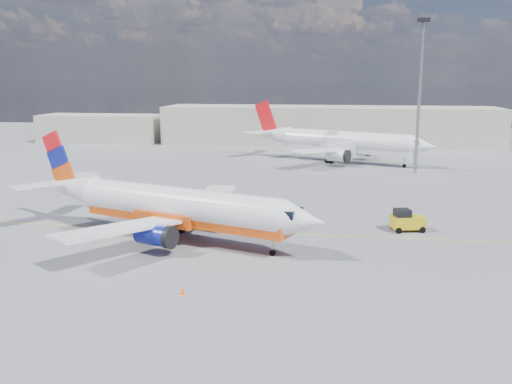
# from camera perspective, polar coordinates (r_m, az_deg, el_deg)

# --- Properties ---
(ground) EXTENTS (240.00, 240.00, 0.00)m
(ground) POSITION_cam_1_polar(r_m,az_deg,el_deg) (50.51, -0.42, -4.97)
(ground) COLOR slate
(ground) RESTS_ON ground
(taxi_line) EXTENTS (70.00, 0.15, 0.01)m
(taxi_line) POSITION_cam_1_polar(r_m,az_deg,el_deg) (53.36, 0.07, -4.06)
(taxi_line) COLOR yellow
(taxi_line) RESTS_ON ground
(terminal_main) EXTENTS (70.00, 14.00, 8.00)m
(terminal_main) POSITION_cam_1_polar(r_m,az_deg,el_deg) (123.31, 7.29, 6.61)
(terminal_main) COLOR #B9B09F
(terminal_main) RESTS_ON ground
(terminal_annex) EXTENTS (26.00, 10.00, 6.00)m
(terminal_annex) POSITION_cam_1_polar(r_m,az_deg,el_deg) (131.32, -15.26, 6.16)
(terminal_annex) COLOR #B9B09F
(terminal_annex) RESTS_ON ground
(main_jet) EXTENTS (30.21, 22.89, 9.21)m
(main_jet) POSITION_cam_1_polar(r_m,az_deg,el_deg) (50.97, -8.47, -1.38)
(main_jet) COLOR white
(main_jet) RESTS_ON ground
(second_jet) EXTENTS (32.78, 24.65, 10.13)m
(second_jet) POSITION_cam_1_polar(r_m,az_deg,el_deg) (97.55, 8.50, 4.94)
(second_jet) COLOR white
(second_jet) RESTS_ON ground
(gse_tug) EXTENTS (3.29, 2.49, 2.12)m
(gse_tug) POSITION_cam_1_polar(r_m,az_deg,el_deg) (55.45, 14.84, -2.79)
(gse_tug) COLOR black
(gse_tug) RESTS_ON ground
(traffic_cone) EXTENTS (0.42, 0.42, 0.59)m
(traffic_cone) POSITION_cam_1_polar(r_m,az_deg,el_deg) (38.82, -7.36, -9.79)
(traffic_cone) COLOR white
(traffic_cone) RESTS_ON ground
(floodlight_mast) EXTENTS (1.64, 1.64, 22.48)m
(floodlight_mast) POSITION_cam_1_polar(r_m,az_deg,el_deg) (88.15, 16.09, 10.52)
(floodlight_mast) COLOR gray
(floodlight_mast) RESTS_ON ground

